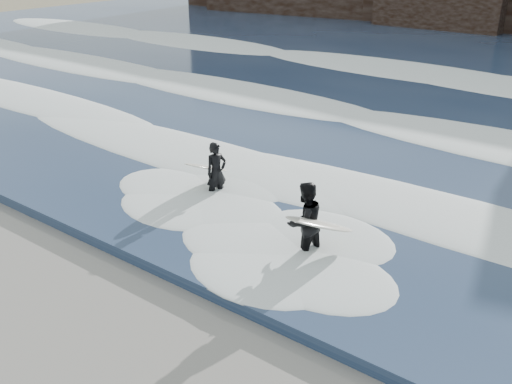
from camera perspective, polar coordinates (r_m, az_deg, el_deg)
ground at (r=11.89m, az=-21.52°, el=-13.75°), size 120.00×120.00×0.00m
sea at (r=35.09m, az=22.63°, el=11.23°), size 90.00×52.00×0.30m
foam_near at (r=17.17m, az=3.97°, el=1.64°), size 60.00×3.20×0.20m
foam_mid at (r=23.03m, az=13.69°, el=7.01°), size 60.00×4.00×0.24m
foam_far at (r=31.25m, az=20.66°, el=10.68°), size 60.00×4.80×0.30m
surfer_left at (r=16.22m, az=-4.18°, el=2.09°), size 1.06×1.98×1.75m
surfer_right at (r=13.14m, az=5.02°, el=-3.03°), size 1.54×2.03×1.96m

